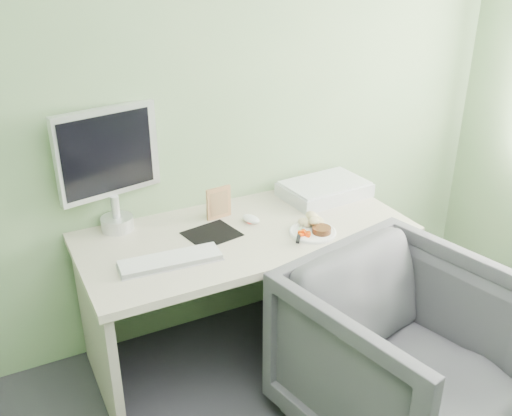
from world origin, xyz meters
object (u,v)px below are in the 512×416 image
scanner (324,190)px  monitor (109,163)px  desk (246,263)px  desk_chair (401,354)px  plate (313,232)px

scanner → monitor: size_ratio=0.76×
desk → desk_chair: desk_chair is taller
scanner → desk_chair: bearing=-105.9°
plate → scanner: (0.29, 0.35, 0.03)m
scanner → desk: bearing=-167.1°
desk → desk_chair: 0.86m
desk → monitor: monitor is taller
desk → scanner: (0.57, 0.18, 0.22)m
plate → monitor: (-0.83, 0.49, 0.33)m
plate → desk_chair: (0.10, -0.59, -0.34)m
plate → monitor: monitor is taller
monitor → desk: bearing=-42.6°
plate → desk_chair: desk_chair is taller
scanner → desk_chair: 1.02m
monitor → desk_chair: bearing=-61.8°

